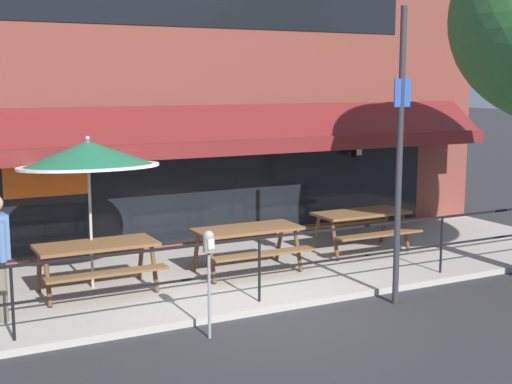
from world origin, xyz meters
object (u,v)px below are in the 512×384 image
object	(u,v)px
street_sign_pole	(400,155)
patio_umbrella_left	(88,155)
picnic_table_left	(97,254)
picnic_table_right	(361,220)
parking_meter_near	(209,252)
picnic_table_centre	(247,237)

from	to	relation	value
street_sign_pole	patio_umbrella_left	bearing A→B (deg)	146.40
picnic_table_left	picnic_table_right	world-z (taller)	same
street_sign_pole	parking_meter_near	bearing A→B (deg)	-179.03
picnic_table_left	picnic_table_right	xyz separation A→B (m)	(5.13, 0.33, 0.00)
picnic_table_left	patio_umbrella_left	world-z (taller)	patio_umbrella_left
picnic_table_centre	parking_meter_near	xyz separation A→B (m)	(-1.73, -2.34, 0.44)
picnic_table_left	patio_umbrella_left	size ratio (longest dim) A/B	0.76
picnic_table_centre	street_sign_pole	xyz separation A→B (m)	(1.32, -2.29, 1.52)
patio_umbrella_left	parking_meter_near	size ratio (longest dim) A/B	1.67
picnic_table_right	parking_meter_near	world-z (taller)	parking_meter_near
parking_meter_near	street_sign_pole	bearing A→B (deg)	0.97
patio_umbrella_left	parking_meter_near	bearing A→B (deg)	-72.41
picnic_table_right	picnic_table_centre	bearing A→B (deg)	-172.82
patio_umbrella_left	street_sign_pole	xyz separation A→B (m)	(3.89, -2.58, 0.05)
picnic_table_right	patio_umbrella_left	distance (m)	5.34
patio_umbrella_left	street_sign_pole	distance (m)	4.67
picnic_table_centre	patio_umbrella_left	world-z (taller)	patio_umbrella_left
picnic_table_left	street_sign_pole	bearing A→B (deg)	-30.49
picnic_table_left	picnic_table_centre	world-z (taller)	same
picnic_table_centre	parking_meter_near	distance (m)	2.95
picnic_table_right	patio_umbrella_left	xyz separation A→B (m)	(-5.13, -0.03, 1.47)
picnic_table_right	street_sign_pole	world-z (taller)	street_sign_pole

